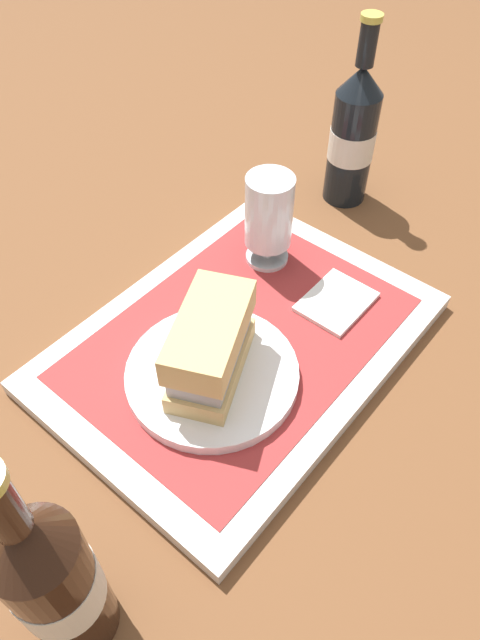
{
  "coord_description": "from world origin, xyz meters",
  "views": [
    {
      "loc": [
        -0.34,
        -0.28,
        0.54
      ],
      "look_at": [
        0.0,
        0.0,
        0.05
      ],
      "focal_mm": 32.65,
      "sensor_mm": 36.0,
      "label": 1
    }
  ],
  "objects_px": {
    "beer_bottle": "(353,135)",
    "second_bottle": "(53,580)",
    "beer_glass": "(269,218)",
    "plate": "(212,374)",
    "sandwich": "(211,343)"
  },
  "relations": [
    {
      "from": "sandwich",
      "to": "beer_glass",
      "type": "height_order",
      "value": "beer_glass"
    },
    {
      "from": "beer_bottle",
      "to": "second_bottle",
      "type": "relative_size",
      "value": 1.0
    },
    {
      "from": "plate",
      "to": "second_bottle",
      "type": "height_order",
      "value": "second_bottle"
    },
    {
      "from": "beer_glass",
      "to": "plate",
      "type": "bearing_deg",
      "value": -158.72
    },
    {
      "from": "beer_glass",
      "to": "beer_bottle",
      "type": "distance_m",
      "value": 0.21
    },
    {
      "from": "beer_glass",
      "to": "beer_bottle",
      "type": "relative_size",
      "value": 0.47
    },
    {
      "from": "sandwich",
      "to": "second_bottle",
      "type": "xyz_separation_m",
      "value": [
        -0.25,
        -0.08,
        0.03
      ]
    },
    {
      "from": "beer_glass",
      "to": "beer_bottle",
      "type": "bearing_deg",
      "value": 3.21
    },
    {
      "from": "plate",
      "to": "second_bottle",
      "type": "bearing_deg",
      "value": -163.65
    },
    {
      "from": "second_bottle",
      "to": "beer_bottle",
      "type": "bearing_deg",
      "value": 13.85
    },
    {
      "from": "second_bottle",
      "to": "beer_glass",
      "type": "bearing_deg",
      "value": 18.53
    },
    {
      "from": "beer_bottle",
      "to": "second_bottle",
      "type": "xyz_separation_m",
      "value": [
        -0.65,
        -0.16,
        0.0
      ]
    },
    {
      "from": "beer_bottle",
      "to": "second_bottle",
      "type": "bearing_deg",
      "value": -166.15
    },
    {
      "from": "beer_glass",
      "to": "beer_bottle",
      "type": "height_order",
      "value": "beer_bottle"
    },
    {
      "from": "beer_glass",
      "to": "second_bottle",
      "type": "height_order",
      "value": "second_bottle"
    }
  ]
}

